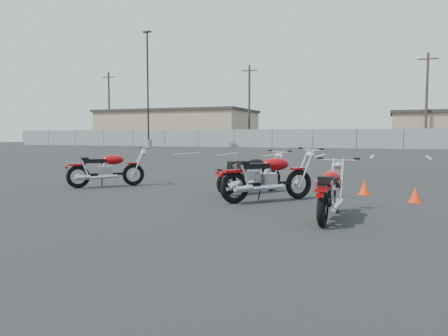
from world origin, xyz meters
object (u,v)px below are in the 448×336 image
(motorcycle_second_black, at_px, (250,174))
(motorcycle_rear_red, at_px, (330,192))
(motorcycle_front_red, at_px, (106,169))
(motorcycle_third_red, at_px, (268,177))

(motorcycle_second_black, distance_m, motorcycle_rear_red, 3.09)
(motorcycle_front_red, bearing_deg, motorcycle_second_black, 2.48)
(motorcycle_second_black, relative_size, motorcycle_rear_red, 0.97)
(motorcycle_front_red, relative_size, motorcycle_third_red, 0.93)
(motorcycle_third_red, height_order, motorcycle_rear_red, motorcycle_third_red)
(motorcycle_second_black, bearing_deg, motorcycle_rear_red, -49.54)
(motorcycle_front_red, relative_size, motorcycle_rear_red, 0.90)
(motorcycle_front_red, height_order, motorcycle_second_black, motorcycle_front_red)
(motorcycle_second_black, height_order, motorcycle_rear_red, motorcycle_second_black)
(motorcycle_front_red, relative_size, motorcycle_second_black, 0.92)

